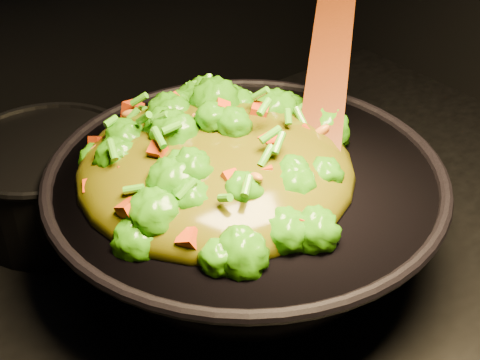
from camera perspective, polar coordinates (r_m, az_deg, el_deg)
wok at (r=0.78m, az=0.45°, el=-3.11°), size 0.45×0.45×0.12m
stir_fry at (r=0.72m, az=-2.15°, el=4.05°), size 0.40×0.40×0.11m
spatula at (r=0.80m, az=7.29°, el=7.29°), size 0.26×0.24×0.13m
back_pot at (r=0.87m, az=-15.84°, el=-0.19°), size 0.23×0.23×0.12m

